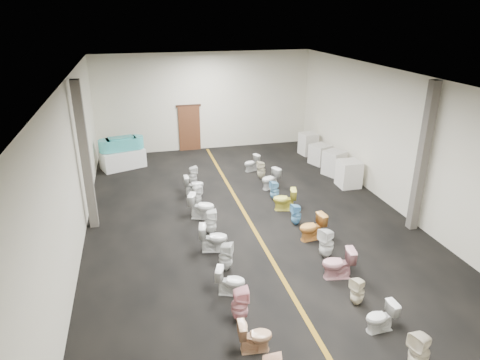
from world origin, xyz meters
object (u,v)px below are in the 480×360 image
Objects in this scene: display_table at (123,159)px; toilet_right_4 at (326,243)px; toilet_right_6 at (296,214)px; toilet_left_6 at (213,238)px; toilet_right_10 at (261,170)px; appliance_crate_c at (320,154)px; toilet_left_5 at (226,256)px; toilet_left_2 at (255,336)px; toilet_left_11 at (193,175)px; toilet_left_10 at (194,185)px; toilet_right_7 at (284,199)px; toilet_right_8 at (275,190)px; toilet_right_11 at (252,163)px; toilet_left_7 at (211,222)px; toilet_left_8 at (202,206)px; toilet_right_9 at (270,179)px; bathtub at (121,143)px; toilet_left_9 at (197,196)px; toilet_right_2 at (358,291)px; toilet_left_3 at (240,305)px; appliance_crate_b at (334,163)px; toilet_right_1 at (381,317)px; appliance_crate_a at (349,174)px; toilet_left_4 at (231,281)px; toilet_right_5 at (312,227)px; toilet_right_3 at (338,264)px; appliance_crate_d at (308,144)px.

toilet_right_4 reaches higher than display_table.
toilet_left_6 is at bearing -77.83° from toilet_right_6.
appliance_crate_c is at bearing 112.71° from toilet_right_10.
toilet_left_2 is at bearing -156.58° from toilet_left_5.
toilet_left_10 is at bearing 167.22° from toilet_left_11.
toilet_right_7 is 0.87m from toilet_right_8.
toilet_right_11 is at bearing 177.22° from toilet_right_8.
toilet_left_7 is 0.92× the size of toilet_left_8.
toilet_right_4 is 4.94m from toilet_right_9.
toilet_left_8 is (2.47, -5.45, -0.65)m from bathtub.
toilet_left_10 is (0.05, 1.00, -0.01)m from toilet_left_9.
toilet_right_10 is at bearing 173.24° from toilet_right_8.
toilet_left_2 is 0.99× the size of toilet_right_2.
toilet_right_11 is at bearing -17.91° from display_table.
appliance_crate_b is at bearing -32.69° from toilet_left_3.
appliance_crate_b is at bearing 49.23° from toilet_right_11.
toilet_right_2 is at bearing -179.47° from toilet_right_1.
toilet_right_4 reaches higher than toilet_left_10.
toilet_right_10 is (0.08, 2.93, -0.03)m from toilet_right_7.
toilet_right_9 is at bearing 159.40° from toilet_right_4.
appliance_crate_c is at bearing 143.23° from toilet_right_6.
appliance_crate_b reaches higher than appliance_crate_c.
toilet_right_11 is (-0.19, 1.96, -0.04)m from toilet_right_9.
toilet_right_4 reaches higher than toilet_left_11.
toilet_left_4 is (-5.80, -5.36, -0.15)m from appliance_crate_a.
bathtub is 3.71m from toilet_left_11.
toilet_left_9 is 4.25m from toilet_right_5.
toilet_right_3 reaches higher than toilet_right_2.
toilet_left_6 is at bearing -130.83° from toilet_right_4.
toilet_left_10 is 5.83m from toilet_right_4.
toilet_left_5 is at bearing -86.03° from bathtub.
toilet_right_2 is at bearing 7.62° from toilet_right_3.
toilet_left_3 is 1.17× the size of toilet_right_2.
toilet_left_7 is (2.56, -6.52, -0.69)m from bathtub.
toilet_left_8 is 2.91m from toilet_left_11.
toilet_right_2 is (-3.09, -10.41, -0.15)m from appliance_crate_d.
appliance_crate_a is at bearing 129.75° from toilet_right_7.
toilet_left_9 is at bearing -177.34° from toilet_right_2.
toilet_left_4 is 0.97× the size of toilet_left_10.
appliance_crate_d is 11.82m from toilet_left_3.
toilet_left_8 is at bearing -65.62° from display_table.
toilet_left_3 is at bearing -51.84° from toilet_right_5.
toilet_right_4 is at bearing -150.17° from toilet_left_10.
toilet_right_1 is at bearing 2.66° from toilet_right_10.
toilet_right_10 is 1.07× the size of toilet_right_11.
toilet_left_6 is 2.90m from toilet_right_5.
toilet_right_1 is at bearing -2.55° from toilet_right_8.
toilet_left_10 is at bearing -171.27° from toilet_right_4.
toilet_left_10 is at bearing -150.31° from appliance_crate_d.
toilet_right_4 is at bearing -2.66° from toilet_right_6.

